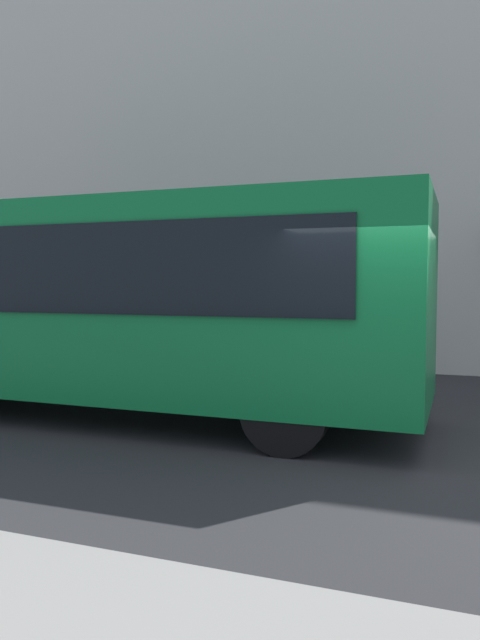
{
  "coord_description": "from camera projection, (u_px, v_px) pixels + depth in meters",
  "views": [
    {
      "loc": [
        -0.56,
        6.88,
        1.93
      ],
      "look_at": [
        2.16,
        -0.49,
        1.44
      ],
      "focal_mm": 33.93,
      "sensor_mm": 36.0,
      "label": 1
    }
  ],
  "objects": [
    {
      "name": "building_facade_far",
      "position": [
        441.0,
        90.0,
        12.74
      ],
      "size": [
        28.0,
        1.55,
        12.0
      ],
      "color": "beige",
      "rests_on": "ground_plane"
    },
    {
      "name": "ground_plane",
      "position": [
        406.0,
        455.0,
        6.75
      ],
      "size": [
        60.0,
        60.0,
        0.0
      ],
      "primitive_type": "plane",
      "color": "#2B2B2D"
    },
    {
      "name": "red_bus",
      "position": [
        105.0,
        300.0,
        8.73
      ],
      "size": [
        9.05,
        2.54,
        3.08
      ],
      "color": "#0F7238",
      "rests_on": "ground_plane"
    }
  ]
}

